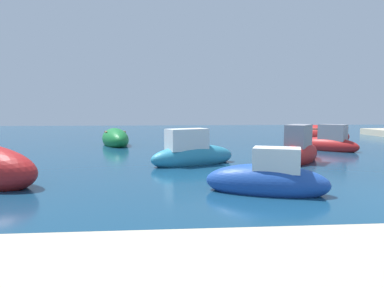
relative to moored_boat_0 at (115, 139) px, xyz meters
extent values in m
ellipsoid|color=#197233|center=(0.00, 0.00, 0.00)|extent=(2.46, 4.21, 1.27)
cube|color=brown|center=(0.00, 0.00, 0.42)|extent=(1.30, 1.08, 0.08)
ellipsoid|color=#B21E1E|center=(8.25, -7.33, -0.07)|extent=(2.91, 3.40, 1.02)
cube|color=gray|center=(8.09, -7.55, 0.68)|extent=(1.40, 1.53, 0.89)
ellipsoid|color=gold|center=(4.55, 1.54, -0.07)|extent=(2.69, 3.15, 1.04)
cube|color=brown|center=(4.55, 1.54, 0.28)|extent=(1.10, 1.03, 0.08)
ellipsoid|color=teal|center=(3.94, -7.73, -0.09)|extent=(3.60, 2.43, 0.96)
cube|color=white|center=(3.69, -7.85, 0.60)|extent=(1.69, 1.31, 0.80)
ellipsoid|color=#B21E1E|center=(11.11, -3.73, -0.11)|extent=(2.83, 2.99, 0.88)
cube|color=gray|center=(11.28, -3.92, 0.56)|extent=(1.34, 1.38, 0.82)
ellipsoid|color=#1E479E|center=(5.34, -12.50, -0.09)|extent=(3.22, 2.06, 0.94)
cube|color=white|center=(5.57, -12.59, 0.49)|extent=(1.30, 1.06, 0.60)
ellipsoid|color=#B21E1E|center=(12.70, 1.04, 0.03)|extent=(4.01, 3.65, 1.40)
cube|color=brown|center=(12.70, 1.04, 0.49)|extent=(1.39, 1.46, 0.08)
camera|label=1|loc=(2.80, -20.99, 1.72)|focal=33.18mm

